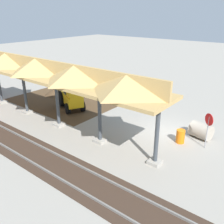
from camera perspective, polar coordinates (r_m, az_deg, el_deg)
name	(u,v)px	position (r m, az deg, el deg)	size (l,w,h in m)	color
ground_plane	(168,133)	(18.34, 12.74, -4.64)	(120.00, 120.00, 0.00)	gray
dirt_work_zone	(64,101)	(24.68, -10.89, 2.53)	(10.08, 7.00, 0.01)	#4C3823
platform_canopy	(55,71)	(18.10, -12.97, 9.06)	(17.69, 3.20, 4.90)	#9E998E
rail_tracks	(97,187)	(12.80, -3.55, -16.81)	(60.00, 2.58, 0.15)	slate
stop_sign	(208,124)	(16.35, 21.18, -2.49)	(0.64, 0.46, 2.34)	gray
backhoe	(71,94)	(22.42, -9.42, 4.04)	(5.20, 3.48, 2.82)	#EAB214
dirt_mound	(57,95)	(26.71, -12.38, 3.89)	(5.15, 5.15, 1.71)	#4C3823
concrete_pipe	(201,130)	(18.03, 19.66, -4.00)	(1.58, 1.36, 1.08)	#9E9384
traffic_barrel	(180,136)	(17.02, 15.37, -5.39)	(0.56, 0.56, 0.90)	orange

